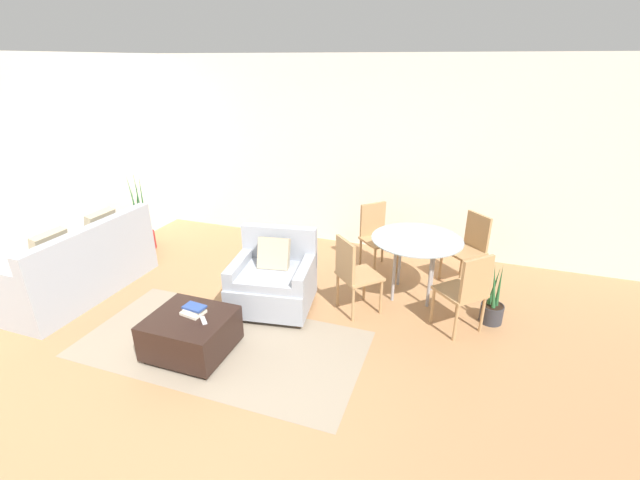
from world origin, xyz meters
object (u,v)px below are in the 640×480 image
Objects in this scene: dining_chair_near_right at (467,288)px; potted_plant_small at (492,308)px; dining_chair_far_left at (376,232)px; dining_chair_far_right at (470,244)px; ottoman at (191,333)px; dining_chair_near_left at (353,271)px; couch at (78,269)px; dining_table at (416,246)px; armchair at (274,280)px; book_stack at (194,310)px; tv_remote_primary at (204,320)px; potted_plant at (142,233)px.

dining_chair_near_right is 0.55m from potted_plant_small.
dining_chair_far_left is 1.20m from dining_chair_far_right.
dining_chair_far_left is (1.28, 2.43, 0.30)m from ottoman.
dining_chair_far_left is at bearing 90.00° from dining_chair_near_left.
couch is at bearing -171.35° from dining_chair_near_right.
potted_plant_small is at bearing 44.97° from dining_chair_near_right.
dining_table is 0.86m from dining_chair_far_left.
armchair is at bearing -122.39° from dining_chair_far_left.
potted_plant_small is (2.78, 1.53, -0.05)m from ottoman.
couch is 3.33m from dining_chair_near_left.
couch is at bearing 164.37° from ottoman.
dining_chair_far_right reaches higher than dining_table.
dining_chair_far_right is (2.46, 2.37, 0.07)m from book_stack.
tv_remote_primary is at bearing -132.82° from dining_table.
armchair is at bearing 11.61° from couch.
couch reaches higher than dining_chair_far_right.
potted_plant is at bearing 179.11° from dining_table.
couch is at bearing -168.39° from potted_plant_small.
ottoman is 0.84× the size of dining_chair_far_left.
couch reaches higher than tv_remote_primary.
tv_remote_primary is 0.14× the size of dining_chair_far_left.
potted_plant is 1.36× the size of dining_chair_far_right.
dining_chair_near_right is (2.08, 0.19, 0.17)m from armchair.
dining_chair_far_left is (3.26, 1.88, 0.20)m from couch.
potted_plant_small is at bearing -30.99° from dining_chair_far_left.
armchair is 4.20× the size of book_stack.
ottoman is 0.26m from tv_remote_primary.
couch is at bearing -150.05° from dining_chair_far_left.
couch is 1.82× the size of armchair.
couch is 4.84m from dining_chair_far_right.
couch reaches higher than potted_plant_small.
dining_table is 1.48× the size of potted_plant_small.
ottoman is 1.80m from dining_chair_near_left.
tv_remote_primary is at bearing -39.10° from potted_plant.
book_stack is 1.82× the size of tv_remote_primary.
ottoman is 2.76m from dining_chair_far_left.
couch is at bearing -161.67° from dining_table.
dining_chair_near_left reaches higher than armchair.
potted_plant is 4.07m from dining_table.
dining_chair_near_right reaches higher than armchair.
dining_chair_near_left is 1.26× the size of potted_plant_small.
book_stack is 0.26× the size of dining_chair_near_left.
couch is 2.02× the size of dining_chair_near_left.
book_stack is at bearing -118.12° from dining_chair_far_left.
dining_chair_far_left is (1.11, 2.44, 0.11)m from tv_remote_primary.
dining_table reaches higher than potted_plant_small.
tv_remote_primary is 0.14× the size of dining_chair_far_right.
armchair is 1.11× the size of dining_chair_near_left.
armchair is 2.71m from potted_plant.
potted_plant is at bearing 175.80° from potted_plant_small.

